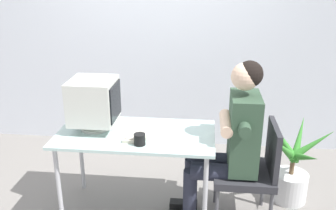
{
  "coord_description": "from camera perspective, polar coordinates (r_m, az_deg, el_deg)",
  "views": [
    {
      "loc": [
        0.55,
        -2.65,
        1.97
      ],
      "look_at": [
        0.26,
        0.0,
        0.98
      ],
      "focal_mm": 39.25,
      "sensor_mm": 36.0,
      "label": 1
    }
  ],
  "objects": [
    {
      "name": "crt_monitor",
      "position": [
        3.01,
        -11.44,
        0.57
      ],
      "size": [
        0.36,
        0.37,
        0.42
      ],
      "color": "silver",
      "rests_on": "desk"
    },
    {
      "name": "wall_back",
      "position": [
        4.08,
        2.7,
        13.79
      ],
      "size": [
        8.0,
        0.1,
        3.0
      ],
      "primitive_type": "cube",
      "color": "silver",
      "rests_on": "ground_plane"
    },
    {
      "name": "person_seated",
      "position": [
        2.9,
        9.75,
        -5.07
      ],
      "size": [
        0.69,
        0.57,
        1.35
      ],
      "color": "#334C38",
      "rests_on": "ground_plane"
    },
    {
      "name": "desk_mug",
      "position": [
        2.76,
        -4.41,
        -5.31
      ],
      "size": [
        0.09,
        0.1,
        0.09
      ],
      "color": "black",
      "rests_on": "desk"
    },
    {
      "name": "potted_plant",
      "position": [
        3.47,
        18.68,
        -9.81
      ],
      "size": [
        0.62,
        0.67,
        0.77
      ],
      "color": "silver",
      "rests_on": "ground_plane"
    },
    {
      "name": "ground_plane",
      "position": [
        3.34,
        -4.65,
        -15.74
      ],
      "size": [
        12.0,
        12.0,
        0.0
      ],
      "primitive_type": "plane",
      "color": "gray"
    },
    {
      "name": "desk",
      "position": [
        3.0,
        -5.01,
        -5.49
      ],
      "size": [
        1.27,
        0.66,
        0.73
      ],
      "color": "#B7B7BC",
      "rests_on": "ground_plane"
    },
    {
      "name": "keyboard",
      "position": [
        2.97,
        -4.6,
        -4.03
      ],
      "size": [
        0.18,
        0.42,
        0.03
      ],
      "color": "beige",
      "rests_on": "desk"
    },
    {
      "name": "office_chair",
      "position": [
        3.03,
        12.92,
        -9.46
      ],
      "size": [
        0.47,
        0.47,
        0.85
      ],
      "color": "#4C4C51",
      "rests_on": "ground_plane"
    }
  ]
}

